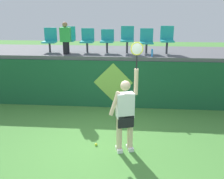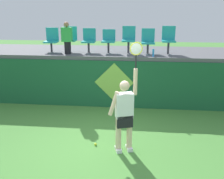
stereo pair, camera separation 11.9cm
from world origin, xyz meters
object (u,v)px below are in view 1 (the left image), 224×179
(stadium_chair_3, at_px, (107,40))
(spectator_0, at_px, (65,38))
(water_bottle, at_px, (152,53))
(stadium_chair_6, at_px, (167,38))
(tennis_ball, at_px, (96,144))
(stadium_chair_4, at_px, (127,38))
(stadium_chair_2, at_px, (87,39))
(tennis_player, at_px, (125,113))
(stadium_chair_5, at_px, (147,40))
(stadium_chair_0, at_px, (50,39))
(stadium_chair_1, at_px, (69,38))

(stadium_chair_3, relative_size, spectator_0, 0.74)
(water_bottle, xyz_separation_m, stadium_chair_6, (0.52, 0.66, 0.38))
(stadium_chair_6, xyz_separation_m, spectator_0, (-3.34, -0.41, 0.03))
(tennis_ball, relative_size, stadium_chair_4, 0.07)
(tennis_ball, distance_m, stadium_chair_3, 4.04)
(tennis_ball, xyz_separation_m, spectator_0, (-1.41, 3.05, 2.18))
(water_bottle, height_order, stadium_chair_6, stadium_chair_6)
(tennis_ball, height_order, spectator_0, spectator_0)
(water_bottle, xyz_separation_m, stadium_chair_4, (-0.81, 0.66, 0.38))
(stadium_chair_2, distance_m, stadium_chair_3, 0.68)
(tennis_player, distance_m, stadium_chair_5, 3.85)
(stadium_chair_0, distance_m, stadium_chair_5, 3.32)
(water_bottle, relative_size, stadium_chair_0, 0.30)
(stadium_chair_3, distance_m, stadium_chair_5, 1.33)
(tennis_player, bearing_deg, stadium_chair_3, 101.95)
(stadium_chair_1, height_order, stadium_chair_5, stadium_chair_1)
(stadium_chair_1, bearing_deg, tennis_ball, -67.89)
(tennis_ball, relative_size, stadium_chair_1, 0.08)
(tennis_ball, xyz_separation_m, stadium_chair_0, (-2.06, 3.47, 2.08))
(stadium_chair_1, xyz_separation_m, spectator_0, (0.00, -0.41, 0.05))
(tennis_player, relative_size, stadium_chair_4, 2.81)
(tennis_player, distance_m, stadium_chair_3, 3.87)
(stadium_chair_6, bearing_deg, stadium_chair_5, -179.94)
(stadium_chair_4, height_order, spectator_0, spectator_0)
(stadium_chair_5, bearing_deg, stadium_chair_1, -179.97)
(stadium_chair_1, relative_size, spectator_0, 0.83)
(spectator_0, bearing_deg, stadium_chair_4, 11.56)
(tennis_player, bearing_deg, stadium_chair_1, 120.16)
(stadium_chair_0, bearing_deg, spectator_0, -32.21)
(stadium_chair_3, height_order, stadium_chair_6, stadium_chair_6)
(stadium_chair_3, xyz_separation_m, stadium_chair_4, (0.68, 0.01, 0.06))
(stadium_chair_4, bearing_deg, spectator_0, -168.44)
(stadium_chair_0, relative_size, stadium_chair_5, 1.00)
(stadium_chair_3, xyz_separation_m, stadium_chair_6, (2.01, 0.01, 0.06))
(stadium_chair_2, distance_m, stadium_chair_4, 1.36)
(stadium_chair_0, bearing_deg, stadium_chair_3, -0.28)
(tennis_ball, bearing_deg, spectator_0, 114.76)
(tennis_ball, bearing_deg, stadium_chair_3, 91.16)
(tennis_player, bearing_deg, water_bottle, 76.22)
(stadium_chair_1, xyz_separation_m, stadium_chair_5, (2.67, 0.00, -0.05))
(stadium_chair_0, bearing_deg, tennis_player, -52.68)
(stadium_chair_2, xyz_separation_m, spectator_0, (-0.66, -0.41, 0.09))
(stadium_chair_2, bearing_deg, stadium_chair_1, 179.87)
(stadium_chair_6, bearing_deg, stadium_chair_1, -179.96)
(stadium_chair_6, bearing_deg, stadium_chair_2, -179.92)
(stadium_chair_3, bearing_deg, stadium_chair_6, 0.27)
(tennis_player, xyz_separation_m, stadium_chair_5, (0.56, 3.62, 1.17))
(stadium_chair_0, relative_size, stadium_chair_4, 0.92)
(stadium_chair_4, bearing_deg, stadium_chair_6, 0.06)
(stadium_chair_1, bearing_deg, stadium_chair_2, -0.13)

